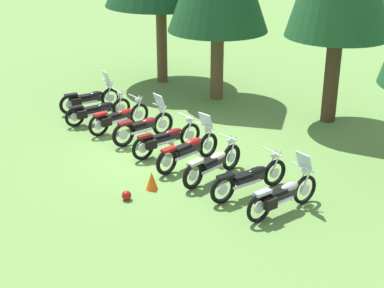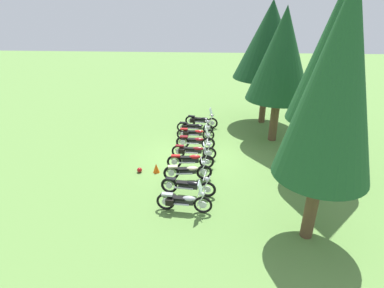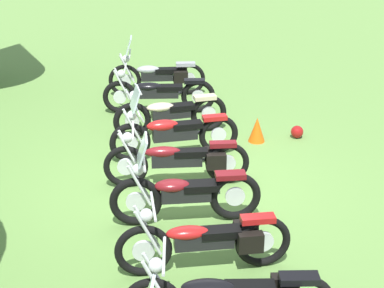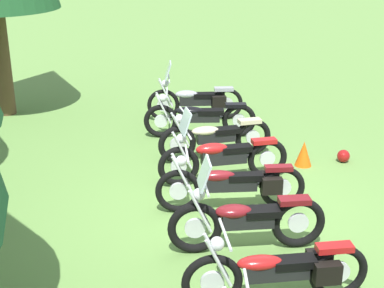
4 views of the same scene
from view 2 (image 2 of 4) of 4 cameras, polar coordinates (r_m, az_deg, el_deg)
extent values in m
plane|color=#608C42|center=(16.18, 0.06, -2.64)|extent=(80.00, 80.00, 0.00)
torus|color=black|center=(20.04, 3.87, 4.00)|extent=(0.26, 0.74, 0.73)
cylinder|color=silver|center=(20.04, 3.87, 4.00)|extent=(0.10, 0.28, 0.28)
torus|color=black|center=(20.37, -0.31, 4.40)|extent=(0.26, 0.74, 0.73)
cylinder|color=silver|center=(20.37, -0.31, 4.40)|extent=(0.10, 0.28, 0.28)
cube|color=black|center=(20.15, 1.77, 4.47)|extent=(0.37, 0.78, 0.23)
ellipsoid|color=black|center=(20.06, 2.35, 4.79)|extent=(0.38, 0.58, 0.18)
cube|color=black|center=(20.16, 1.20, 4.82)|extent=(0.36, 0.54, 0.10)
cube|color=black|center=(20.23, -0.09, 5.28)|extent=(0.29, 0.47, 0.08)
cylinder|color=silver|center=(20.02, 3.78, 4.89)|extent=(0.11, 0.34, 0.65)
cylinder|color=silver|center=(19.87, 3.68, 4.73)|extent=(0.11, 0.34, 0.65)
cylinder|color=silver|center=(19.85, 3.53, 5.75)|extent=(0.71, 0.18, 0.04)
sphere|color=silver|center=(19.87, 3.77, 5.40)|extent=(0.20, 0.20, 0.17)
cylinder|color=silver|center=(20.09, 1.21, 4.17)|extent=(0.23, 0.75, 0.08)
cube|color=silver|center=(19.79, 3.60, 6.24)|extent=(0.46, 0.24, 0.39)
cube|color=black|center=(20.44, 0.36, 4.78)|extent=(0.20, 0.34, 0.26)
cube|color=black|center=(20.12, 0.10, 4.45)|extent=(0.20, 0.34, 0.26)
torus|color=black|center=(19.06, 3.09, 2.81)|extent=(0.18, 0.68, 0.67)
cylinder|color=silver|center=(19.06, 3.09, 2.81)|extent=(0.08, 0.26, 0.26)
torus|color=black|center=(19.34, -1.91, 3.17)|extent=(0.18, 0.68, 0.67)
cylinder|color=silver|center=(19.34, -1.91, 3.17)|extent=(0.08, 0.26, 0.26)
cube|color=black|center=(19.15, 0.57, 3.25)|extent=(0.31, 0.86, 0.20)
ellipsoid|color=black|center=(19.06, 1.26, 3.54)|extent=(0.33, 0.63, 0.16)
cube|color=black|center=(19.15, -0.12, 3.55)|extent=(0.31, 0.59, 0.10)
cube|color=black|center=(19.21, -1.69, 4.03)|extent=(0.25, 0.46, 0.08)
cylinder|color=silver|center=(19.03, 2.96, 3.74)|extent=(0.09, 0.34, 0.65)
cylinder|color=silver|center=(18.88, 2.89, 3.57)|extent=(0.09, 0.34, 0.65)
cylinder|color=silver|center=(18.85, 2.71, 4.63)|extent=(0.71, 0.12, 0.04)
sphere|color=silver|center=(18.88, 2.97, 4.27)|extent=(0.19, 0.19, 0.17)
cylinder|color=silver|center=(19.09, -0.06, 2.95)|extent=(0.18, 0.84, 0.08)
cube|color=black|center=(19.41, -1.23, 3.58)|extent=(0.18, 0.33, 0.26)
cube|color=black|center=(19.11, -1.44, 3.23)|extent=(0.18, 0.33, 0.26)
torus|color=black|center=(18.11, 3.11, 1.71)|extent=(0.11, 0.74, 0.74)
cylinder|color=silver|center=(18.11, 3.11, 1.71)|extent=(0.05, 0.29, 0.29)
torus|color=black|center=(18.20, -1.76, 1.85)|extent=(0.11, 0.74, 0.74)
cylinder|color=silver|center=(18.20, -1.76, 1.85)|extent=(0.05, 0.29, 0.29)
cube|color=black|center=(18.10, 0.67, 2.05)|extent=(0.19, 0.77, 0.21)
ellipsoid|color=#B21919|center=(18.04, 1.34, 2.41)|extent=(0.24, 0.55, 0.16)
cube|color=black|center=(18.08, 0.00, 2.36)|extent=(0.22, 0.51, 0.10)
cube|color=#B21919|center=(18.06, -1.52, 2.86)|extent=(0.18, 0.44, 0.08)
cylinder|color=silver|center=(18.06, 2.94, 2.67)|extent=(0.05, 0.34, 0.65)
cylinder|color=silver|center=(17.93, 2.93, 2.50)|extent=(0.05, 0.34, 0.65)
cylinder|color=silver|center=(17.87, 2.70, 3.60)|extent=(0.70, 0.04, 0.04)
sphere|color=silver|center=(17.92, 2.99, 3.23)|extent=(0.17, 0.17, 0.17)
cylinder|color=silver|center=(18.04, 0.10, 1.71)|extent=(0.09, 0.77, 0.08)
cube|color=black|center=(18.28, -1.09, 2.31)|extent=(0.14, 0.32, 0.26)
cube|color=black|center=(18.01, -1.18, 1.95)|extent=(0.14, 0.32, 0.26)
torus|color=black|center=(16.96, 3.09, 0.11)|extent=(0.15, 0.77, 0.77)
cylinder|color=silver|center=(16.96, 3.09, 0.11)|extent=(0.06, 0.29, 0.29)
torus|color=black|center=(17.08, -1.79, 0.32)|extent=(0.15, 0.77, 0.77)
cylinder|color=silver|center=(17.08, -1.79, 0.32)|extent=(0.06, 0.29, 0.29)
cube|color=black|center=(16.97, 0.65, 0.52)|extent=(0.25, 0.73, 0.22)
ellipsoid|color=maroon|center=(16.89, 1.32, 0.91)|extent=(0.30, 0.52, 0.17)
cube|color=black|center=(16.94, -0.03, 0.87)|extent=(0.28, 0.49, 0.10)
cube|color=maroon|center=(16.93, -1.53, 1.40)|extent=(0.22, 0.45, 0.08)
cylinder|color=silver|center=(16.92, 2.93, 1.15)|extent=(0.06, 0.34, 0.65)
cylinder|color=silver|center=(16.76, 2.89, 0.92)|extent=(0.06, 0.34, 0.65)
cylinder|color=silver|center=(16.71, 2.66, 2.11)|extent=(0.62, 0.06, 0.04)
sphere|color=silver|center=(16.75, 2.96, 1.72)|extent=(0.18, 0.18, 0.17)
cylinder|color=silver|center=(16.89, 0.06, 0.11)|extent=(0.11, 0.72, 0.08)
cube|color=silver|center=(16.64, 2.74, 2.68)|extent=(0.45, 0.17, 0.39)
torus|color=black|center=(15.87, 3.33, -1.79)|extent=(0.15, 0.73, 0.73)
cylinder|color=silver|center=(15.87, 3.33, -1.79)|extent=(0.07, 0.28, 0.28)
torus|color=black|center=(16.06, -2.60, -1.44)|extent=(0.15, 0.73, 0.73)
cylinder|color=silver|center=(16.06, -2.60, -1.44)|extent=(0.07, 0.28, 0.28)
cube|color=black|center=(15.90, 0.35, -1.29)|extent=(0.22, 0.83, 0.23)
ellipsoid|color=maroon|center=(15.81, 1.17, -0.88)|extent=(0.25, 0.60, 0.18)
cube|color=black|center=(15.88, -0.47, -0.88)|extent=(0.23, 0.56, 0.10)
cube|color=maroon|center=(15.90, -2.34, -0.34)|extent=(0.18, 0.45, 0.08)
cylinder|color=silver|center=(15.80, 3.16, -0.71)|extent=(0.07, 0.34, 0.65)
cylinder|color=silver|center=(15.69, 3.12, -0.91)|extent=(0.07, 0.34, 0.65)
cylinder|color=silver|center=(15.61, 2.88, 0.33)|extent=(0.73, 0.08, 0.04)
sphere|color=silver|center=(15.65, 3.20, -0.09)|extent=(0.18, 0.18, 0.17)
cylinder|color=silver|center=(15.86, -0.36, -1.68)|extent=(0.13, 0.83, 0.08)
cube|color=black|center=(16.10, -1.83, -0.95)|extent=(0.16, 0.33, 0.26)
cube|color=black|center=(15.86, -1.98, -1.37)|extent=(0.16, 0.33, 0.26)
torus|color=black|center=(15.02, 2.81, -3.39)|extent=(0.17, 0.74, 0.74)
cylinder|color=silver|center=(15.02, 2.81, -3.39)|extent=(0.07, 0.28, 0.28)
torus|color=black|center=(15.01, -3.39, -3.41)|extent=(0.17, 0.74, 0.74)
cylinder|color=silver|center=(15.01, -3.39, -3.41)|extent=(0.07, 0.28, 0.28)
cube|color=black|center=(14.94, -0.29, -3.01)|extent=(0.26, 0.82, 0.26)
ellipsoid|color=#B21919|center=(14.87, 0.57, -2.46)|extent=(0.29, 0.59, 0.20)
cube|color=black|center=(14.88, -1.15, -2.57)|extent=(0.27, 0.55, 0.10)
cube|color=#B21919|center=(14.85, -3.11, -2.25)|extent=(0.21, 0.45, 0.08)
cylinder|color=silver|center=(14.94, 2.59, -2.25)|extent=(0.07, 0.34, 0.65)
cylinder|color=silver|center=(14.81, 2.62, -2.51)|extent=(0.07, 0.34, 0.65)
cylinder|color=silver|center=(14.72, 2.32, -1.21)|extent=(0.74, 0.09, 0.04)
sphere|color=silver|center=(14.78, 2.66, -1.63)|extent=(0.18, 0.18, 0.17)
cylinder|color=silver|center=(14.88, -0.97, -3.56)|extent=(0.14, 0.81, 0.08)
cube|color=silver|center=(14.65, 2.41, -0.58)|extent=(0.45, 0.19, 0.39)
torus|color=black|center=(14.11, 2.33, -5.36)|extent=(0.20, 0.75, 0.74)
cylinder|color=silver|center=(14.11, 2.33, -5.36)|extent=(0.08, 0.28, 0.28)
torus|color=black|center=(14.06, -3.95, -5.51)|extent=(0.20, 0.75, 0.74)
cylinder|color=silver|center=(14.06, -3.95, -5.51)|extent=(0.08, 0.28, 0.28)
cube|color=black|center=(14.02, -0.81, -5.11)|extent=(0.31, 0.78, 0.21)
ellipsoid|color=beige|center=(13.96, 0.06, -4.62)|extent=(0.33, 0.57, 0.17)
cube|color=black|center=(13.96, -1.68, -4.77)|extent=(0.31, 0.53, 0.10)
cube|color=beige|center=(13.89, -3.66, -4.29)|extent=(0.25, 0.46, 0.08)
cylinder|color=silver|center=(14.03, 2.08, -4.15)|extent=(0.08, 0.34, 0.65)
cylinder|color=silver|center=(13.89, 2.13, -4.47)|extent=(0.08, 0.34, 0.65)
cylinder|color=silver|center=(13.79, 1.80, -3.09)|extent=(0.65, 0.11, 0.04)
sphere|color=silver|center=(13.85, 2.16, -3.52)|extent=(0.19, 0.19, 0.17)
cylinder|color=silver|center=(13.93, -1.48, -5.67)|extent=(0.17, 0.77, 0.08)
torus|color=black|center=(12.90, 2.95, -8.57)|extent=(0.20, 0.74, 0.73)
cylinder|color=silver|center=(12.90, 2.95, -8.57)|extent=(0.08, 0.28, 0.28)
torus|color=black|center=(13.17, -4.36, -7.84)|extent=(0.20, 0.74, 0.73)
cylinder|color=silver|center=(13.17, -4.36, -7.84)|extent=(0.08, 0.28, 0.28)
cube|color=black|center=(12.96, -0.74, -7.86)|extent=(0.31, 0.85, 0.22)
ellipsoid|color=black|center=(12.85, 0.27, -7.46)|extent=(0.33, 0.62, 0.17)
cube|color=black|center=(12.94, -1.76, -7.37)|extent=(0.31, 0.58, 0.10)
cube|color=black|center=(12.97, -4.06, -6.61)|extent=(0.24, 0.46, 0.08)
cylinder|color=silver|center=(12.81, 2.76, -7.24)|extent=(0.08, 0.34, 0.65)
cylinder|color=silver|center=(12.68, 2.66, -7.62)|extent=(0.08, 0.34, 0.65)
cylinder|color=silver|center=(12.58, 2.38, -6.09)|extent=(0.73, 0.12, 0.04)
sphere|color=silver|center=(12.63, 2.78, -6.60)|extent=(0.19, 0.19, 0.17)
cylinder|color=silver|center=(12.92, -1.67, -8.38)|extent=(0.17, 0.83, 0.08)
torus|color=black|center=(11.98, 2.07, -11.44)|extent=(0.15, 0.75, 0.75)
cylinder|color=silver|center=(11.98, 2.07, -11.44)|extent=(0.07, 0.30, 0.29)
torus|color=black|center=(12.19, -5.02, -10.82)|extent=(0.15, 0.75, 0.75)
cylinder|color=silver|center=(12.19, -5.02, -10.82)|extent=(0.07, 0.30, 0.29)
cube|color=black|center=(12.00, -1.51, -10.75)|extent=(0.26, 0.75, 0.23)
ellipsoid|color=#9EA0A8|center=(11.89, -0.53, -10.27)|extent=(0.29, 0.54, 0.18)
cube|color=black|center=(11.96, -2.50, -10.22)|extent=(0.27, 0.51, 0.10)
cube|color=#9EA0A8|center=(11.97, -4.70, -9.46)|extent=(0.22, 0.45, 0.08)
cylinder|color=silver|center=(11.87, 1.84, -10.05)|extent=(0.07, 0.34, 0.65)
cylinder|color=silver|center=(11.75, 1.76, -10.46)|extent=(0.07, 0.34, 0.65)
cylinder|color=silver|center=(11.63, 1.42, -8.86)|extent=(0.73, 0.09, 0.04)
sphere|color=silver|center=(11.68, 1.86, -9.39)|extent=(0.18, 0.18, 0.17)
cylinder|color=silver|center=(11.97, -2.40, -11.35)|extent=(0.14, 0.74, 0.08)
cube|color=silver|center=(11.53, 1.53, -8.13)|extent=(0.45, 0.19, 0.39)
cube|color=black|center=(12.22, -3.94, -10.10)|extent=(0.16, 0.33, 0.26)
cube|color=black|center=(11.96, -4.25, -10.96)|extent=(0.16, 0.33, 0.26)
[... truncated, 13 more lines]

